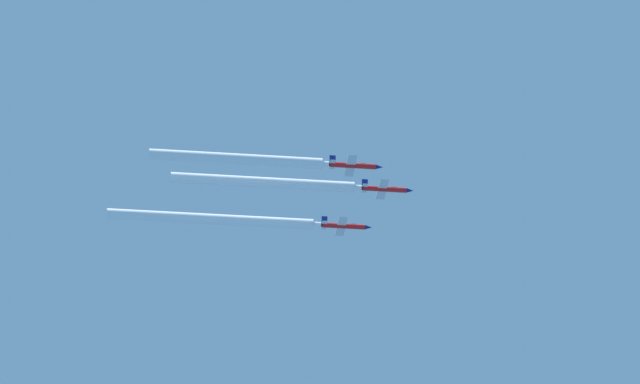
# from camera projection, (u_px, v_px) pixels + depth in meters

# --- Properties ---
(jet_lead) EXTENTS (8.36, 12.18, 2.93)m
(jet_lead) POSITION_uv_depth(u_px,v_px,m) (386.00, 189.00, 346.27)
(jet_lead) COLOR red
(jet_left_wingman) EXTENTS (8.36, 12.18, 2.93)m
(jet_left_wingman) POSITION_uv_depth(u_px,v_px,m) (345.00, 226.00, 355.24)
(jet_left_wingman) COLOR red
(jet_right_wingman) EXTENTS (8.36, 12.18, 2.93)m
(jet_right_wingman) POSITION_uv_depth(u_px,v_px,m) (354.00, 166.00, 334.10)
(jet_right_wingman) COLOR red
(smoke_trail_lead) EXTENTS (2.43, 42.82, 2.43)m
(smoke_trail_lead) POSITION_uv_depth(u_px,v_px,m) (267.00, 183.00, 343.94)
(smoke_trail_lead) COLOR white
(smoke_trail_left_wingman) EXTENTS (2.43, 49.14, 2.43)m
(smoke_trail_left_wingman) POSITION_uv_depth(u_px,v_px,m) (215.00, 219.00, 352.63)
(smoke_trail_left_wingman) COLOR white
(smoke_trail_right_wingman) EXTENTS (2.43, 38.92, 2.43)m
(smoke_trail_right_wingman) POSITION_uv_depth(u_px,v_px,m) (239.00, 159.00, 331.93)
(smoke_trail_right_wingman) COLOR white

